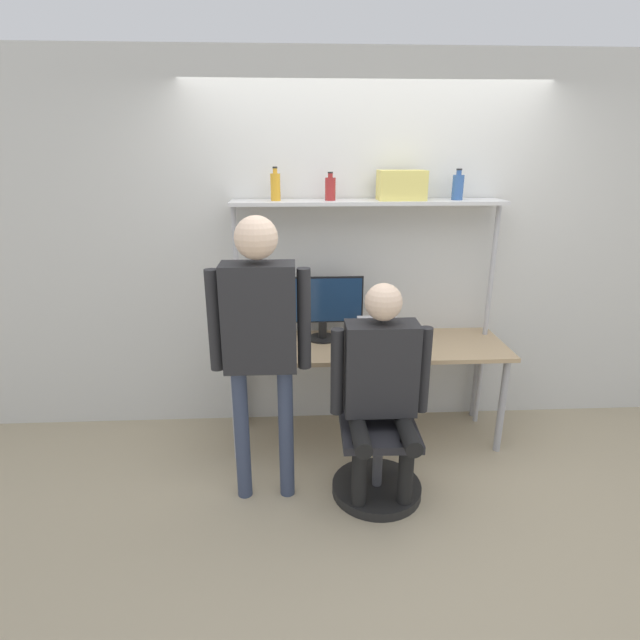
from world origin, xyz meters
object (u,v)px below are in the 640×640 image
(cell_phone, at_px, (412,347))
(office_chair, at_px, (377,450))
(laptop, at_px, (378,339))
(bottle_blue, at_px, (458,187))
(monitor, at_px, (323,304))
(person_standing, at_px, (260,327))
(person_seated, at_px, (381,377))
(bottle_amber, at_px, (275,186))
(storage_box, at_px, (402,185))
(bottle_red, at_px, (330,188))

(cell_phone, bearing_deg, office_chair, -120.47)
(laptop, xyz_separation_m, bottle_blue, (0.55, 0.22, 1.02))
(laptop, distance_m, office_chair, 0.78)
(monitor, bearing_deg, person_standing, -117.09)
(monitor, bearing_deg, laptop, -25.62)
(office_chair, distance_m, person_standing, 1.08)
(cell_phone, xyz_separation_m, person_seated, (-0.32, -0.59, 0.06))
(office_chair, relative_size, bottle_blue, 4.47)
(cell_phone, relative_size, bottle_blue, 0.73)
(bottle_amber, height_order, storage_box, bottle_amber)
(office_chair, distance_m, bottle_amber, 1.84)
(monitor, xyz_separation_m, bottle_red, (0.05, 0.04, 0.80))
(bottle_red, bearing_deg, laptop, -33.74)
(cell_phone, distance_m, person_seated, 0.67)
(person_standing, relative_size, bottle_red, 9.29)
(laptop, distance_m, storage_box, 1.06)
(person_seated, bearing_deg, person_standing, 177.77)
(cell_phone, bearing_deg, monitor, 161.02)
(cell_phone, height_order, person_seated, person_seated)
(office_chair, bearing_deg, storage_box, 73.32)
(office_chair, distance_m, person_seated, 0.52)
(cell_phone, distance_m, bottle_red, 1.23)
(person_seated, xyz_separation_m, bottle_amber, (-0.61, 0.84, 1.02))
(person_standing, xyz_separation_m, storage_box, (0.93, 0.81, 0.71))
(laptop, bearing_deg, person_seated, -97.30)
(monitor, height_order, office_chair, monitor)
(monitor, relative_size, storage_box, 1.82)
(storage_box, bearing_deg, person_standing, -138.95)
(bottle_amber, bearing_deg, bottle_red, 0.00)
(bottle_amber, bearing_deg, monitor, -6.51)
(cell_phone, bearing_deg, bottle_amber, 165.09)
(office_chair, height_order, person_standing, person_standing)
(bottle_blue, bearing_deg, bottle_red, 180.00)
(bottle_red, bearing_deg, bottle_blue, 0.00)
(person_standing, height_order, bottle_blue, bottle_blue)
(cell_phone, xyz_separation_m, bottle_blue, (0.31, 0.25, 1.07))
(monitor, height_order, bottle_red, bottle_red)
(storage_box, bearing_deg, office_chair, -106.68)
(office_chair, bearing_deg, bottle_blue, 51.73)
(office_chair, xyz_separation_m, storage_box, (0.24, 0.79, 1.54))
(cell_phone, distance_m, bottle_amber, 1.45)
(person_seated, relative_size, bottle_red, 7.26)
(person_standing, distance_m, bottle_blue, 1.70)
(person_standing, bearing_deg, bottle_blue, 31.60)
(person_seated, distance_m, bottle_amber, 1.46)
(monitor, distance_m, person_standing, 0.88)
(cell_phone, distance_m, person_standing, 1.22)
(person_seated, relative_size, storage_box, 4.24)
(person_seated, bearing_deg, laptop, 82.70)
(person_seated, height_order, person_standing, person_standing)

